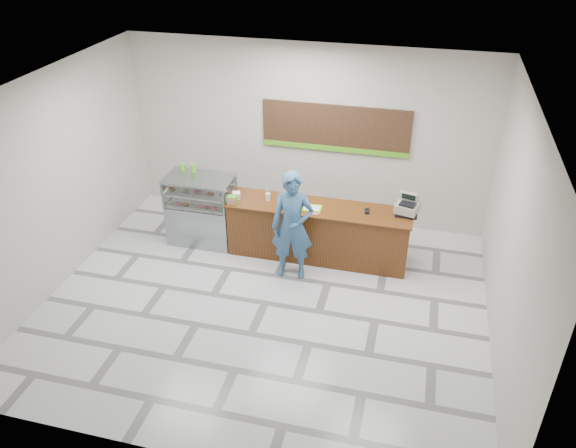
% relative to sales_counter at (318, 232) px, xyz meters
% --- Properties ---
extents(floor, '(7.00, 7.00, 0.00)m').
position_rel_sales_counter_xyz_m(floor, '(-0.55, -1.55, -0.52)').
color(floor, silver).
rests_on(floor, ground).
extents(back_wall, '(7.00, 0.00, 7.00)m').
position_rel_sales_counter_xyz_m(back_wall, '(-0.55, 1.45, 1.23)').
color(back_wall, '#BCB7AC').
rests_on(back_wall, floor).
extents(ceiling, '(7.00, 7.00, 0.00)m').
position_rel_sales_counter_xyz_m(ceiling, '(-0.55, -1.55, 2.98)').
color(ceiling, silver).
rests_on(ceiling, back_wall).
extents(sales_counter, '(3.26, 0.76, 1.03)m').
position_rel_sales_counter_xyz_m(sales_counter, '(0.00, 0.00, 0.00)').
color(sales_counter, brown).
rests_on(sales_counter, floor).
extents(display_case, '(1.22, 0.72, 1.33)m').
position_rel_sales_counter_xyz_m(display_case, '(-2.22, -0.00, 0.16)').
color(display_case, gray).
rests_on(display_case, floor).
extents(menu_board, '(2.80, 0.06, 0.90)m').
position_rel_sales_counter_xyz_m(menu_board, '(-0.00, 1.41, 1.42)').
color(menu_board, black).
rests_on(menu_board, back_wall).
extents(cash_register, '(0.45, 0.46, 0.35)m').
position_rel_sales_counter_xyz_m(cash_register, '(1.50, 0.14, 0.64)').
color(cash_register, black).
rests_on(cash_register, sales_counter).
extents(card_terminal, '(0.10, 0.17, 0.04)m').
position_rel_sales_counter_xyz_m(card_terminal, '(0.84, 0.02, 0.53)').
color(card_terminal, black).
rests_on(card_terminal, sales_counter).
extents(serving_tray, '(0.38, 0.28, 0.02)m').
position_rel_sales_counter_xyz_m(serving_tray, '(-0.12, -0.09, 0.52)').
color(serving_tray, '#61DB11').
rests_on(serving_tray, sales_counter).
extents(napkin_box, '(0.17, 0.17, 0.11)m').
position_rel_sales_counter_xyz_m(napkin_box, '(-1.50, -0.04, 0.57)').
color(napkin_box, white).
rests_on(napkin_box, sales_counter).
extents(straw_cup, '(0.09, 0.09, 0.13)m').
position_rel_sales_counter_xyz_m(straw_cup, '(-0.93, 0.03, 0.58)').
color(straw_cup, silver).
rests_on(straw_cup, sales_counter).
extents(promo_box, '(0.18, 0.12, 0.15)m').
position_rel_sales_counter_xyz_m(promo_box, '(-1.50, -0.27, 0.59)').
color(promo_box, '#4FA61C').
rests_on(promo_box, sales_counter).
extents(donut_decal, '(0.16, 0.16, 0.00)m').
position_rel_sales_counter_xyz_m(donut_decal, '(-0.02, -0.21, 0.52)').
color(donut_decal, '#DF577D').
rests_on(donut_decal, sales_counter).
extents(green_cup_left, '(0.09, 0.09, 0.14)m').
position_rel_sales_counter_xyz_m(green_cup_left, '(-2.62, 0.21, 0.88)').
color(green_cup_left, '#4FA61C').
rests_on(green_cup_left, display_case).
extents(green_cup_right, '(0.10, 0.10, 0.16)m').
position_rel_sales_counter_xyz_m(green_cup_right, '(-2.40, 0.22, 0.89)').
color(green_cup_right, '#4FA61C').
rests_on(green_cup_right, display_case).
extents(customer, '(0.76, 0.54, 1.94)m').
position_rel_sales_counter_xyz_m(customer, '(-0.32, -0.65, 0.45)').
color(customer, '#315882').
rests_on(customer, floor).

